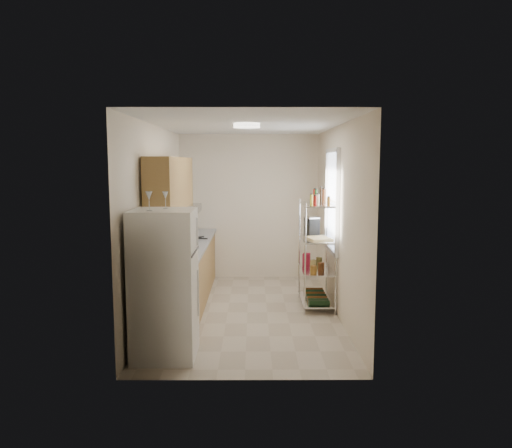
{
  "coord_description": "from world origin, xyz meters",
  "views": [
    {
      "loc": [
        0.09,
        -6.82,
        2.11
      ],
      "look_at": [
        0.12,
        0.25,
        1.22
      ],
      "focal_mm": 35.0,
      "sensor_mm": 36.0,
      "label": 1
    }
  ],
  "objects": [
    {
      "name": "cutting_board",
      "position": [
        1.02,
        0.19,
        1.02
      ],
      "size": [
        0.39,
        0.45,
        0.03
      ],
      "primitive_type": "cube",
      "rotation": [
        0.0,
        0.0,
        0.26
      ],
      "color": "tan",
      "rests_on": "bakers_rack"
    },
    {
      "name": "frying_pan_large",
      "position": [
        -0.93,
        0.9,
        0.93
      ],
      "size": [
        0.36,
        0.36,
        0.05
      ],
      "primitive_type": "cylinder",
      "rotation": [
        0.0,
        0.0,
        -0.28
      ],
      "color": "black",
      "rests_on": "counter_run"
    },
    {
      "name": "window",
      "position": [
        1.23,
        0.35,
        1.55
      ],
      "size": [
        0.06,
        1.0,
        1.46
      ],
      "primitive_type": "cube",
      "color": "white",
      "rests_on": "room"
    },
    {
      "name": "frying_pan_small",
      "position": [
        -0.93,
        0.85,
        0.92
      ],
      "size": [
        0.33,
        0.33,
        0.05
      ],
      "primitive_type": "cylinder",
      "rotation": [
        0.0,
        0.0,
        0.68
      ],
      "color": "black",
      "rests_on": "counter_run"
    },
    {
      "name": "wine_glass_b",
      "position": [
        -0.86,
        -1.49,
        1.7
      ],
      "size": [
        0.07,
        0.07,
        0.19
      ],
      "primitive_type": null,
      "color": "silver",
      "rests_on": "refrigerator"
    },
    {
      "name": "room",
      "position": [
        0.0,
        0.0,
        1.3
      ],
      "size": [
        2.52,
        4.42,
        2.62
      ],
      "color": "#C1B19C",
      "rests_on": "ground"
    },
    {
      "name": "refrigerator",
      "position": [
        -0.87,
        -1.59,
        0.8
      ],
      "size": [
        0.66,
        0.66,
        1.61
      ],
      "primitive_type": "cube",
      "color": "white",
      "rests_on": "ground"
    },
    {
      "name": "range_hood",
      "position": [
        -1.0,
        0.9,
        1.39
      ],
      "size": [
        0.5,
        0.6,
        0.12
      ],
      "primitive_type": "cube",
      "color": "#B7BABC",
      "rests_on": "room"
    },
    {
      "name": "storage_bag",
      "position": [
        0.89,
        0.63,
        0.64
      ],
      "size": [
        0.13,
        0.16,
        0.16
      ],
      "primitive_type": "cube",
      "rotation": [
        0.0,
        0.0,
        -0.24
      ],
      "color": "maroon",
      "rests_on": "bakers_rack"
    },
    {
      "name": "rice_cooker",
      "position": [
        -0.95,
        0.23,
        1.0
      ],
      "size": [
        0.24,
        0.24,
        0.19
      ],
      "primitive_type": "cylinder",
      "color": "silver",
      "rests_on": "counter_run"
    },
    {
      "name": "bakers_rack",
      "position": [
        1.0,
        0.3,
        1.11
      ],
      "size": [
        0.45,
        0.9,
        1.73
      ],
      "color": "silver",
      "rests_on": "ground"
    },
    {
      "name": "counter_run",
      "position": [
        -0.92,
        0.44,
        0.45
      ],
      "size": [
        0.63,
        3.51,
        0.9
      ],
      "color": "#A27945",
      "rests_on": "ground"
    },
    {
      "name": "upper_cabinets",
      "position": [
        -1.05,
        0.1,
        1.81
      ],
      "size": [
        0.33,
        2.2,
        0.72
      ],
      "primitive_type": "cube",
      "color": "#A27945",
      "rests_on": "room"
    },
    {
      "name": "wine_glass_a",
      "position": [
        -0.98,
        -1.75,
        1.71
      ],
      "size": [
        0.07,
        0.07,
        0.2
      ],
      "primitive_type": null,
      "color": "silver",
      "rests_on": "refrigerator"
    },
    {
      "name": "ceiling_dome",
      "position": [
        0.0,
        -0.3,
        2.57
      ],
      "size": [
        0.34,
        0.34,
        0.05
      ],
      "primitive_type": "cylinder",
      "color": "white",
      "rests_on": "room"
    },
    {
      "name": "espresso_machine",
      "position": [
        0.96,
        0.54,
        1.15
      ],
      "size": [
        0.22,
        0.28,
        0.29
      ],
      "primitive_type": "cube",
      "rotation": [
        0.0,
        0.0,
        0.25
      ],
      "color": "black",
      "rests_on": "bakers_rack"
    }
  ]
}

